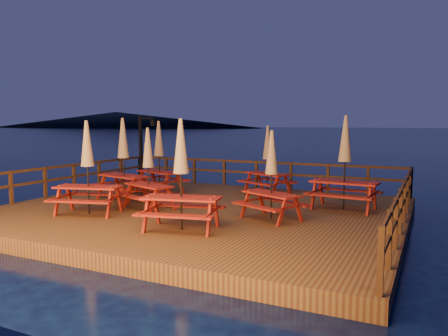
# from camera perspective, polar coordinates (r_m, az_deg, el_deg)

# --- Properties ---
(ground) EXTENTS (500.00, 500.00, 0.00)m
(ground) POSITION_cam_1_polar(r_m,az_deg,el_deg) (13.76, -3.23, -6.90)
(ground) COLOR black
(ground) RESTS_ON ground
(deck) EXTENTS (12.00, 10.00, 0.40)m
(deck) POSITION_cam_1_polar(r_m,az_deg,el_deg) (13.72, -3.24, -6.09)
(deck) COLOR #4C2918
(deck) RESTS_ON ground
(deck_piles) EXTENTS (11.44, 9.44, 1.40)m
(deck_piles) POSITION_cam_1_polar(r_m,az_deg,el_deg) (13.83, -3.23, -8.11)
(deck_piles) COLOR #342110
(deck_piles) RESTS_ON ground
(railing) EXTENTS (11.80, 9.75, 1.10)m
(railing) POSITION_cam_1_polar(r_m,az_deg,el_deg) (15.12, -0.00, -1.25)
(railing) COLOR #342110
(railing) RESTS_ON deck
(lamp_post) EXTENTS (0.85, 0.18, 3.00)m
(lamp_post) POSITION_cam_1_polar(r_m,az_deg,el_deg) (20.18, -10.46, 3.41)
(lamp_post) COLOR black
(lamp_post) RESTS_ON deck
(headland_left) EXTENTS (180.00, 84.00, 9.00)m
(headland_left) POSITION_cam_1_polar(r_m,az_deg,el_deg) (261.58, -13.94, 6.14)
(headland_left) COLOR black
(headland_left) RESTS_ON ground
(picnic_table_0) EXTENTS (2.30, 2.08, 2.72)m
(picnic_table_0) POSITION_cam_1_polar(r_m,az_deg,el_deg) (16.71, -8.48, 1.62)
(picnic_table_0) COLOR maroon
(picnic_table_0) RESTS_ON deck
(picnic_table_1) EXTENTS (2.16, 1.98, 2.51)m
(picnic_table_1) POSITION_cam_1_polar(r_m,az_deg,el_deg) (13.64, -9.86, 0.16)
(picnic_table_1) COLOR maroon
(picnic_table_1) RESTS_ON deck
(picnic_table_2) EXTENTS (2.24, 2.09, 2.54)m
(picnic_table_2) POSITION_cam_1_polar(r_m,az_deg,el_deg) (16.40, 5.70, 1.25)
(picnic_table_2) COLOR maroon
(picnic_table_2) RESTS_ON deck
(picnic_table_3) EXTENTS (2.15, 2.01, 2.45)m
(picnic_table_3) POSITION_cam_1_polar(r_m,az_deg,el_deg) (11.99, 6.22, -0.73)
(picnic_table_3) COLOR maroon
(picnic_table_3) RESTS_ON deck
(picnic_table_4) EXTENTS (2.30, 2.04, 2.82)m
(picnic_table_4) POSITION_cam_1_polar(r_m,az_deg,el_deg) (15.44, -13.00, 1.37)
(picnic_table_4) COLOR maroon
(picnic_table_4) RESTS_ON deck
(picnic_table_5) EXTENTS (2.15, 1.83, 2.88)m
(picnic_table_5) POSITION_cam_1_polar(r_m,az_deg,el_deg) (13.81, 15.50, 0.90)
(picnic_table_5) COLOR maroon
(picnic_table_5) RESTS_ON deck
(picnic_table_6) EXTENTS (2.23, 1.97, 2.76)m
(picnic_table_6) POSITION_cam_1_polar(r_m,az_deg,el_deg) (10.80, -5.63, -0.61)
(picnic_table_6) COLOR maroon
(picnic_table_6) RESTS_ON deck
(picnic_table_7) EXTENTS (2.27, 2.04, 2.72)m
(picnic_table_7) POSITION_cam_1_polar(r_m,az_deg,el_deg) (13.26, -17.38, 0.29)
(picnic_table_7) COLOR maroon
(picnic_table_7) RESTS_ON deck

